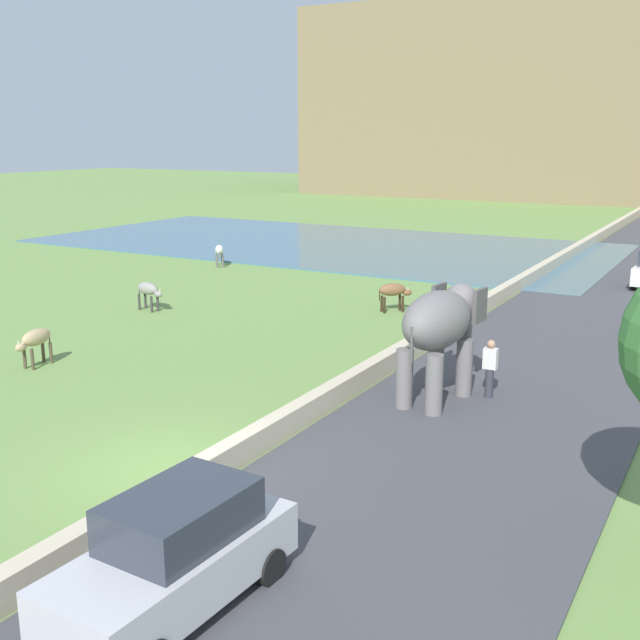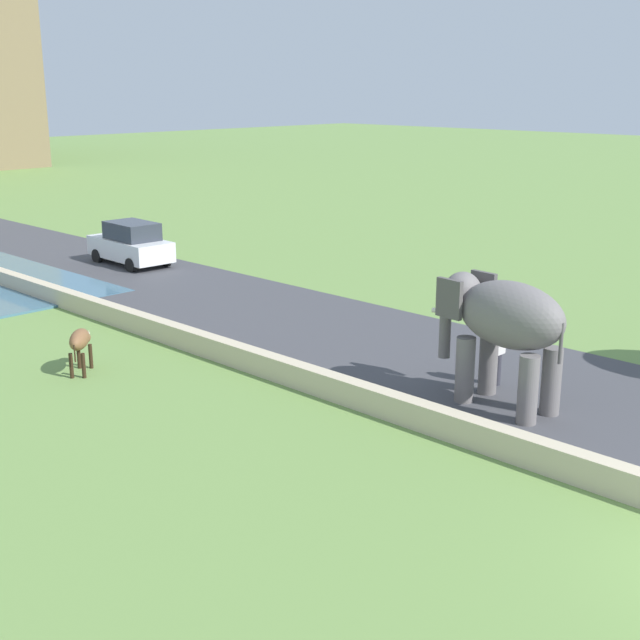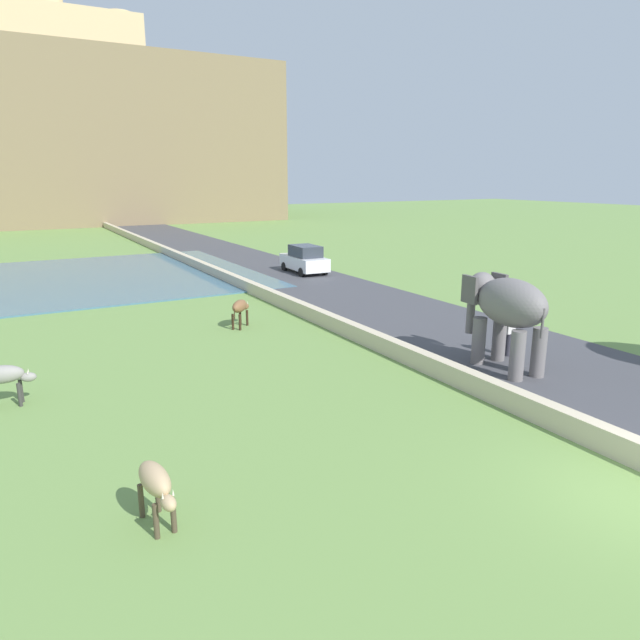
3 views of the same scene
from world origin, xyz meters
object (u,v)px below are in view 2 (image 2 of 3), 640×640
Objects in this scene: cow_brown at (80,341)px; elephant at (502,322)px; person_beside_elephant at (497,353)px; car_white at (131,244)px.

elephant is at bearing -59.21° from cow_brown.
person_beside_elephant is 1.33× the size of cow_brown.
elephant reaches higher than cow_brown.
car_white is (2.00, 18.70, 0.03)m from person_beside_elephant.
person_beside_elephant is 18.80m from car_white.
cow_brown is (-6.49, 8.23, -0.04)m from person_beside_elephant.
person_beside_elephant is at bearing 34.54° from elephant.
elephant is at bearing -145.46° from person_beside_elephant.
car_white is 13.48m from cow_brown.
person_beside_elephant is 0.40× the size of car_white.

